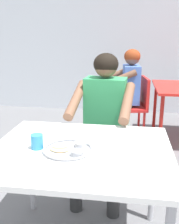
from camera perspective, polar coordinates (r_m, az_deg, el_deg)
back_wall at (r=4.84m, az=5.89°, el=20.29°), size 12.00×0.12×3.40m
table_foreground at (r=1.59m, az=-1.89°, el=-10.26°), size 1.05×0.88×0.72m
thali_tray at (r=1.53m, az=-4.43°, el=-7.90°), size 0.28×0.28×0.03m
drinking_cup at (r=1.58m, az=-11.13°, el=-6.10°), size 0.07×0.07×0.09m
chair_foreground at (r=2.49m, az=3.73°, el=-3.65°), size 0.46×0.46×0.88m
diner_foreground at (r=2.21m, az=2.90°, el=-0.32°), size 0.53×0.58×1.22m
chair_red_left at (r=3.55m, az=9.61°, el=1.86°), size 0.50×0.49×0.83m
patron_background at (r=3.52m, az=7.30°, el=5.49°), size 0.58×0.53×1.18m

